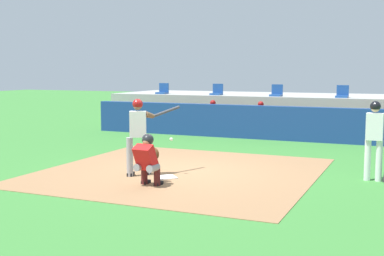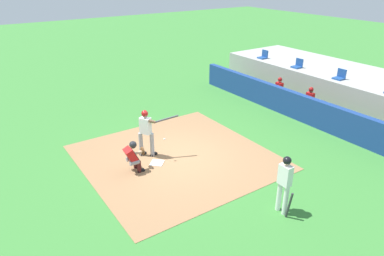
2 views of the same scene
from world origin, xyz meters
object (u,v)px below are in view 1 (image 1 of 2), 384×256
stadium_seat_1 (217,92)px  stadium_seat_2 (276,93)px  dugout_player_1 (260,118)px  batter_at_plate (139,132)px  dugout_player_2 (376,123)px  home_plate (166,177)px  stadium_seat_3 (342,94)px  on_deck_batter (375,136)px  stadium_seat_0 (163,91)px  catcher_crouched (148,158)px  dugout_player_0 (212,116)px

stadium_seat_1 → stadium_seat_2: size_ratio=1.00×
dugout_player_1 → stadium_seat_1: 3.32m
batter_at_plate → dugout_player_2: (4.69, 8.15, -0.36)m
home_plate → stadium_seat_3: stadium_seat_3 is taller
batter_at_plate → on_deck_batter: 5.30m
home_plate → dugout_player_1: 8.17m
home_plate → stadium_seat_0: 11.53m
on_deck_batter → stadium_seat_1: (-6.97, 8.58, 0.51)m
stadium_seat_0 → batter_at_plate: bearing=-66.1°
on_deck_batter → dugout_player_1: (-4.48, 6.55, -0.35)m
dugout_player_2 → stadium_seat_1: size_ratio=2.71×
home_plate → stadium_seat_1: stadium_seat_1 is taller
stadium_seat_1 → batter_at_plate: bearing=-79.3°
dugout_player_2 → stadium_seat_0: stadium_seat_0 is taller
dugout_player_1 → stadium_seat_1: bearing=140.7°
batter_at_plate → stadium_seat_3: stadium_seat_3 is taller
stadium_seat_1 → stadium_seat_3: bearing=0.0°
catcher_crouched → stadium_seat_3: 11.38m
home_plate → dugout_player_2: (4.01, 8.14, 0.65)m
batter_at_plate → catcher_crouched: 1.18m
home_plate → batter_at_plate: bearing=-179.7°
stadium_seat_0 → on_deck_batter: bearing=-41.9°
stadium_seat_0 → stadium_seat_2: 5.20m
home_plate → stadium_seat_1: bearing=104.3°
dugout_player_1 → stadium_seat_3: stadium_seat_3 is taller
batter_at_plate → dugout_player_2: batter_at_plate is taller
stadium_seat_3 → catcher_crouched: bearing=-103.2°
home_plate → stadium_seat_1: (-2.60, 10.18, 1.51)m
catcher_crouched → dugout_player_1: size_ratio=1.22×
stadium_seat_2 → stadium_seat_3: 2.60m
stadium_seat_0 → home_plate: bearing=-62.9°
on_deck_batter → dugout_player_2: size_ratio=1.37×
dugout_player_0 → stadium_seat_2: (2.05, 2.03, 0.86)m
catcher_crouched → stadium_seat_0: bearing=115.2°
stadium_seat_0 → stadium_seat_1: size_ratio=1.00×
home_plate → dugout_player_0: 8.42m
stadium_seat_0 → stadium_seat_2: size_ratio=1.00×
dugout_player_2 → catcher_crouched: bearing=-113.9°
dugout_player_0 → stadium_seat_1: stadium_seat_1 is taller
catcher_crouched → stadium_seat_0: 12.24m
on_deck_batter → dugout_player_0: (-6.41, 6.55, -0.35)m
stadium_seat_0 → stadium_seat_2: same height
home_plate → catcher_crouched: size_ratio=0.28×
dugout_player_0 → dugout_player_2: (6.05, 0.00, 0.00)m
stadium_seat_1 → stadium_seat_2: (2.60, 0.00, 0.00)m
stadium_seat_1 → stadium_seat_3: size_ratio=1.00×
catcher_crouched → batter_at_plate: bearing=128.7°
stadium_seat_0 → stadium_seat_3: 7.80m
catcher_crouched → dugout_player_2: (4.00, 9.01, 0.07)m
home_plate → dugout_player_2: 9.10m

